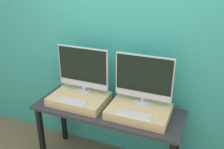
{
  "coord_description": "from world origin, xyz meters",
  "views": [
    {
      "loc": [
        0.91,
        -1.8,
        2.15
      ],
      "look_at": [
        0.0,
        0.41,
        1.11
      ],
      "focal_mm": 40.0,
      "sensor_mm": 36.0,
      "label": 1
    }
  ],
  "objects_px": {
    "monitor_right": "(144,79)",
    "monitor_left": "(83,69)",
    "keyboard_right": "(134,115)",
    "keyboard_left": "(72,101)"
  },
  "relations": [
    {
      "from": "monitor_left",
      "to": "keyboard_left",
      "type": "relative_size",
      "value": 1.79
    },
    {
      "from": "monitor_right",
      "to": "keyboard_right",
      "type": "bearing_deg",
      "value": -90.0
    },
    {
      "from": "keyboard_left",
      "to": "monitor_right",
      "type": "xyz_separation_m",
      "value": [
        0.68,
        0.27,
        0.26
      ]
    },
    {
      "from": "keyboard_left",
      "to": "monitor_right",
      "type": "height_order",
      "value": "monitor_right"
    },
    {
      "from": "monitor_left",
      "to": "keyboard_left",
      "type": "xyz_separation_m",
      "value": [
        0.0,
        -0.27,
        -0.26
      ]
    },
    {
      "from": "monitor_left",
      "to": "monitor_right",
      "type": "height_order",
      "value": "same"
    },
    {
      "from": "keyboard_left",
      "to": "monitor_right",
      "type": "bearing_deg",
      "value": 21.53
    },
    {
      "from": "monitor_right",
      "to": "monitor_left",
      "type": "bearing_deg",
      "value": 180.0
    },
    {
      "from": "keyboard_left",
      "to": "monitor_left",
      "type": "bearing_deg",
      "value": 90.0
    },
    {
      "from": "monitor_left",
      "to": "keyboard_right",
      "type": "height_order",
      "value": "monitor_left"
    }
  ]
}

